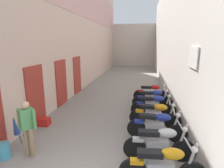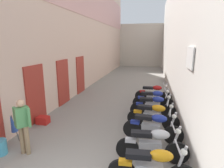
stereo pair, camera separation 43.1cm
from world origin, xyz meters
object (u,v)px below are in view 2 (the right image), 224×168
(motorcycle_fourth, at_px, (153,115))
(plastic_crate, at_px, (43,120))
(motorcycle_third, at_px, (153,126))
(motorcycle_seventh, at_px, (153,93))
(motorcycle_sixth, at_px, (153,99))
(water_jug_near_door, at_px, (0,147))
(motorcycle_fifth, at_px, (153,106))
(pedestrian_by_doorway, at_px, (23,123))
(motorcycle_nearest, at_px, (152,167))
(motorcycle_second, at_px, (152,144))
(umbrella_leaning, at_px, (13,123))

(motorcycle_fourth, bearing_deg, plastic_crate, -172.52)
(motorcycle_third, distance_m, motorcycle_seventh, 3.88)
(motorcycle_sixth, distance_m, water_jug_near_door, 6.02)
(motorcycle_fifth, relative_size, motorcycle_seventh, 1.00)
(motorcycle_seventh, height_order, plastic_crate, motorcycle_seventh)
(motorcycle_fourth, bearing_deg, motorcycle_seventh, 90.00)
(pedestrian_by_doorway, xyz_separation_m, water_jug_near_door, (-0.65, -0.18, -0.71))
(motorcycle_nearest, bearing_deg, motorcycle_second, 90.00)
(pedestrian_by_doorway, relative_size, umbrella_leaning, 1.63)
(motorcycle_fourth, height_order, motorcycle_seventh, same)
(motorcycle_nearest, distance_m, water_jug_near_door, 4.08)
(motorcycle_third, height_order, motorcycle_fourth, same)
(motorcycle_nearest, relative_size, motorcycle_second, 1.00)
(motorcycle_second, xyz_separation_m, pedestrian_by_doorway, (-3.41, -0.43, 0.42))
(pedestrian_by_doorway, distance_m, water_jug_near_door, 0.98)
(motorcycle_seventh, relative_size, umbrella_leaning, 1.92)
(motorcycle_fourth, distance_m, plastic_crate, 4.12)
(motorcycle_nearest, relative_size, motorcycle_sixth, 1.00)
(motorcycle_nearest, height_order, motorcycle_sixth, same)
(umbrella_leaning, bearing_deg, pedestrian_by_doorway, -27.96)
(motorcycle_fifth, distance_m, umbrella_leaning, 5.06)
(motorcycle_nearest, relative_size, umbrella_leaning, 1.92)
(motorcycle_fourth, distance_m, umbrella_leaning, 4.53)
(motorcycle_fourth, xyz_separation_m, water_jug_near_door, (-4.06, -2.54, -0.29))
(motorcycle_seventh, bearing_deg, motorcycle_fifth, -90.00)
(umbrella_leaning, bearing_deg, motorcycle_fifth, 36.73)
(motorcycle_fifth, height_order, water_jug_near_door, motorcycle_fifth)
(motorcycle_second, bearing_deg, motorcycle_fifth, 90.00)
(motorcycle_fourth, distance_m, pedestrian_by_doorway, 4.17)
(motorcycle_nearest, xyz_separation_m, motorcycle_fourth, (-0.00, 2.83, 0.00))
(motorcycle_nearest, height_order, motorcycle_seventh, same)
(motorcycle_seventh, distance_m, water_jug_near_door, 6.86)
(motorcycle_sixth, relative_size, umbrella_leaning, 1.92)
(plastic_crate, bearing_deg, motorcycle_sixth, 30.82)
(motorcycle_third, xyz_separation_m, motorcycle_fifth, (0.00, 1.91, 0.00))
(motorcycle_third, relative_size, plastic_crate, 4.20)
(motorcycle_seventh, height_order, umbrella_leaning, motorcycle_seventh)
(motorcycle_fifth, xyz_separation_m, motorcycle_sixth, (0.00, 0.89, 0.00))
(pedestrian_by_doorway, bearing_deg, plastic_crate, 109.77)
(motorcycle_nearest, xyz_separation_m, motorcycle_third, (-0.00, 1.93, 0.00))
(motorcycle_third, xyz_separation_m, water_jug_near_door, (-4.06, -1.64, -0.29))
(motorcycle_third, height_order, plastic_crate, motorcycle_third)
(motorcycle_third, distance_m, water_jug_near_door, 4.39)
(motorcycle_third, height_order, motorcycle_sixth, same)
(motorcycle_second, relative_size, motorcycle_sixth, 1.00)
(motorcycle_fifth, distance_m, water_jug_near_door, 5.40)
(motorcycle_fifth, xyz_separation_m, water_jug_near_door, (-4.06, -3.54, -0.29))
(water_jug_near_door, height_order, umbrella_leaning, umbrella_leaning)
(umbrella_leaning, bearing_deg, motorcycle_seventh, 50.98)
(motorcycle_nearest, bearing_deg, motorcycle_seventh, 90.00)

